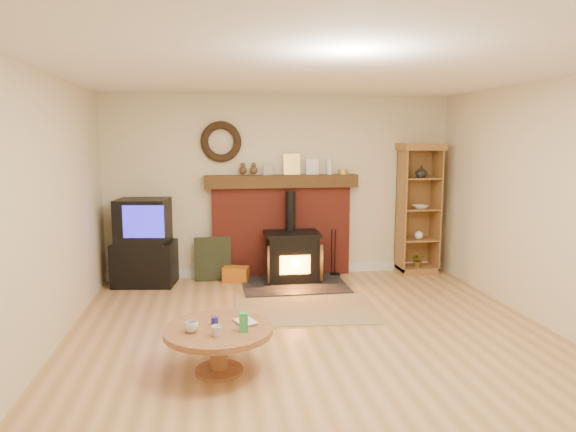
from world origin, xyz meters
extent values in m
plane|color=#A57A45|center=(0.00, 0.00, 0.00)|extent=(5.50, 5.50, 0.00)
cube|color=beige|center=(0.00, 2.75, 1.30)|extent=(5.00, 0.02, 2.60)
cube|color=beige|center=(0.00, -2.75, 1.30)|extent=(5.00, 0.02, 2.60)
cube|color=beige|center=(-2.50, 0.00, 1.30)|extent=(0.02, 5.50, 2.60)
cube|color=beige|center=(2.50, 0.00, 1.30)|extent=(0.02, 5.50, 2.60)
cube|color=white|center=(0.00, 0.00, 2.60)|extent=(5.00, 5.50, 0.02)
cube|color=white|center=(0.00, 2.73, 0.06)|extent=(5.00, 0.04, 0.12)
torus|color=black|center=(-0.85, 2.69, 1.95)|extent=(0.57, 0.11, 0.57)
cube|color=maroon|center=(0.00, 2.67, 0.65)|extent=(2.00, 0.15, 1.30)
cube|color=#372311|center=(0.00, 2.64, 1.39)|extent=(2.20, 0.22, 0.18)
cube|color=#999999|center=(-0.20, 2.65, 1.55)|extent=(0.13, 0.05, 0.14)
cube|color=gold|center=(0.15, 2.67, 1.63)|extent=(0.24, 0.06, 0.30)
cube|color=white|center=(0.45, 2.67, 1.59)|extent=(0.18, 0.05, 0.22)
cylinder|color=white|center=(0.70, 2.65, 1.59)|extent=(0.08, 0.08, 0.22)
cylinder|color=gold|center=(0.90, 2.65, 1.51)|extent=(0.14, 0.14, 0.07)
cube|color=black|center=(0.10, 2.10, 0.01)|extent=(1.40, 1.00, 0.03)
cube|color=black|center=(0.10, 2.30, 0.35)|extent=(0.69, 0.49, 0.64)
cube|color=black|center=(0.10, 2.30, 0.69)|extent=(0.75, 0.54, 0.04)
cylinder|color=black|center=(0.10, 2.45, 0.99)|extent=(0.14, 0.14, 0.56)
cube|color=orange|center=(0.10, 2.04, 0.30)|extent=(0.41, 0.02, 0.25)
cube|color=black|center=(-0.21, 2.10, 0.32)|extent=(0.16, 0.22, 0.51)
cube|color=black|center=(0.41, 2.10, 0.32)|extent=(0.16, 0.22, 0.51)
cube|color=brown|center=(0.05, 1.10, 0.01)|extent=(1.72, 1.25, 0.01)
cube|color=black|center=(-1.92, 2.47, 0.30)|extent=(0.88, 0.67, 0.59)
cube|color=black|center=(-1.92, 2.47, 0.89)|extent=(0.74, 0.65, 0.59)
cube|color=#221AD1|center=(-1.88, 2.18, 0.92)|extent=(0.53, 0.09, 0.43)
cube|color=brown|center=(2.03, 2.53, 0.05)|extent=(0.56, 0.41, 0.10)
cube|color=brown|center=(2.03, 2.72, 0.94)|extent=(0.56, 0.02, 1.78)
cube|color=brown|center=(1.76, 2.53, 0.94)|extent=(0.02, 0.41, 1.78)
cube|color=brown|center=(2.30, 2.53, 0.94)|extent=(0.02, 0.41, 1.78)
cube|color=brown|center=(2.03, 2.53, 1.88)|extent=(0.62, 0.45, 0.10)
cube|color=brown|center=(2.03, 2.53, 0.51)|extent=(0.52, 0.37, 0.02)
cube|color=brown|center=(2.03, 2.53, 0.96)|extent=(0.52, 0.37, 0.02)
cube|color=brown|center=(2.03, 2.53, 1.42)|extent=(0.52, 0.37, 0.02)
imported|color=white|center=(2.03, 2.48, 1.52)|extent=(0.17, 0.17, 0.17)
imported|color=white|center=(2.03, 2.48, 1.00)|extent=(0.22, 0.22, 0.05)
sphere|color=white|center=(2.03, 2.48, 0.58)|extent=(0.12, 0.12, 0.12)
imported|color=green|center=(2.03, 2.48, 0.21)|extent=(0.19, 0.17, 0.21)
cube|color=orange|center=(-0.68, 2.40, 0.11)|extent=(0.40, 0.31, 0.22)
cube|color=black|center=(-1.00, 2.55, 0.31)|extent=(0.51, 0.14, 0.61)
cylinder|color=black|center=(0.76, 2.50, 0.02)|extent=(0.16, 0.16, 0.04)
cylinder|color=black|center=(0.71, 2.50, 0.35)|extent=(0.02, 0.02, 0.70)
cylinder|color=black|center=(0.76, 2.50, 0.35)|extent=(0.02, 0.02, 0.70)
cylinder|color=brown|center=(-0.96, -0.41, 0.01)|extent=(0.41, 0.41, 0.03)
cylinder|color=brown|center=(-0.96, -0.41, 0.19)|extent=(0.15, 0.15, 0.32)
cylinder|color=brown|center=(-0.96, -0.41, 0.37)|extent=(0.93, 0.93, 0.05)
imported|color=white|center=(-1.18, -0.49, 0.44)|extent=(0.11, 0.11, 0.09)
imported|color=white|center=(-0.97, -0.61, 0.44)|extent=(0.09, 0.09, 0.09)
imported|color=#4C331E|center=(-0.80, -0.37, 0.41)|extent=(0.16, 0.21, 0.02)
cylinder|color=navy|center=(-0.99, -0.35, 0.43)|extent=(0.06, 0.06, 0.07)
cube|color=green|center=(-0.75, -0.53, 0.48)|extent=(0.07, 0.07, 0.16)
camera|label=1|loc=(-0.99, -4.62, 1.97)|focal=32.00mm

